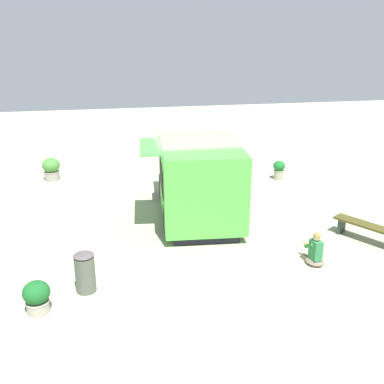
% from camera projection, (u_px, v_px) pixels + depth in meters
% --- Properties ---
extents(ground_plane, '(40.00, 40.00, 0.00)m').
position_uv_depth(ground_plane, '(197.00, 213.00, 14.69)').
color(ground_plane, '#AFB08A').
extents(food_truck, '(3.12, 4.97, 2.43)m').
position_uv_depth(food_truck, '(197.00, 179.00, 14.21)').
color(food_truck, '#4FC043').
rests_on(food_truck, ground_plane).
extents(person_customer, '(0.51, 0.77, 0.86)m').
position_uv_depth(person_customer, '(315.00, 252.00, 11.50)').
color(person_customer, '#716654').
rests_on(person_customer, ground_plane).
extents(planter_flowering_near, '(0.66, 0.66, 0.88)m').
position_uv_depth(planter_flowering_near, '(51.00, 168.00, 17.64)').
color(planter_flowering_near, gray).
rests_on(planter_flowering_near, ground_plane).
extents(planter_flowering_far, '(0.56, 0.56, 0.72)m').
position_uv_depth(planter_flowering_far, '(37.00, 296.00, 9.50)').
color(planter_flowering_far, '#A39E8F').
rests_on(planter_flowering_far, ground_plane).
extents(planter_flowering_side, '(0.46, 0.46, 0.73)m').
position_uv_depth(planter_flowering_side, '(279.00, 169.00, 17.77)').
color(planter_flowering_side, gray).
rests_on(planter_flowering_side, ground_plane).
extents(plaza_bench, '(1.34, 1.78, 0.51)m').
position_uv_depth(plaza_bench, '(367.00, 228.00, 12.66)').
color(plaza_bench, '#46411B').
rests_on(plaza_bench, ground_plane).
extents(trash_bin, '(0.46, 0.46, 0.94)m').
position_uv_depth(trash_bin, '(85.00, 272.00, 10.24)').
color(trash_bin, '#52574D').
rests_on(trash_bin, ground_plane).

